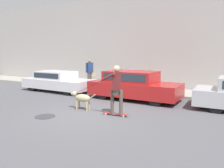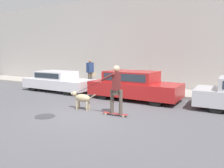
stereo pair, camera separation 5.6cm
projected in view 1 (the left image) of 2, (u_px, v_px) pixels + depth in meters
The scene contains 9 objects.
ground_plane at pixel (93, 114), 7.99m from camera, with size 36.00×36.00×0.00m, color #545459.
back_wall at pixel (154, 41), 13.40m from camera, with size 32.00×0.30×5.93m.
sidewalk_curb at pixel (145, 90), 12.64m from camera, with size 30.00×2.33×0.15m.
parked_car_0 at pixel (58, 81), 12.81m from camera, with size 4.36×1.81×1.17m.
parked_car_1 at pixel (134, 86), 10.47m from camera, with size 4.36×1.91×1.36m.
dog at pixel (82, 98), 8.56m from camera, with size 1.12×0.34×0.70m.
skateboarder at pixel (116, 87), 7.61m from camera, with size 2.40×0.52×1.78m.
pedestrian_with_bag at pixel (90, 71), 13.89m from camera, with size 0.31×0.71×1.68m.
manhole_cover at pixel (45, 116), 7.64m from camera, with size 0.69×0.69×0.01m.
Camera 1 is at (4.37, -6.44, 2.19)m, focal length 35.00 mm.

